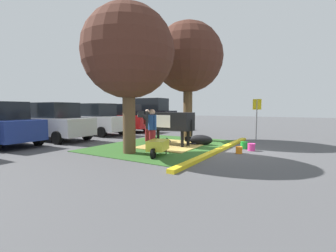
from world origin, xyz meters
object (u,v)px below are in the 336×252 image
Objects in this scene: calf_lying at (200,140)px; bucket_orange at (239,150)px; shade_tree_right at (188,58)px; sedan_red at (123,118)px; person_visitor_near at (152,129)px; cow_holstein at (167,121)px; shade_tree_left at (128,53)px; bucket_green at (244,145)px; sedan_blue at (0,124)px; bucket_pink at (251,147)px; parking_sign at (257,111)px; suv_black at (147,114)px; hatchback_white at (96,120)px; sedan_silver at (55,122)px; person_handler at (147,124)px; wheelbarrow at (158,146)px.

bucket_orange is at bearing -117.59° from calf_lying.
shade_tree_right reaches higher than sedan_red.
cow_holstein is at bearing 9.23° from person_visitor_near.
shade_tree_left is 4.16× the size of calf_lying.
shade_tree_right is 4.52m from calf_lying.
sedan_blue is (-5.05, 9.76, 0.82)m from bucket_green.
shade_tree_left is 6.10m from bucket_pink.
parking_sign is 0.49× the size of sedan_red.
hatchback_white is at bearing 177.67° from suv_black.
sedan_blue and sedan_silver have the same top height.
cow_holstein is 1.89× the size of person_handler.
shade_tree_left is 0.89× the size of shade_tree_right.
suv_black is (10.71, -0.44, 0.29)m from sedan_blue.
person_handler reaches higher than bucket_orange.
suv_black is (9.00, 5.82, -2.51)m from shade_tree_left.
sedan_red is (2.84, 9.43, 0.82)m from bucket_green.
bucket_orange is (2.06, -2.36, -0.25)m from wheelbarrow.
sedan_red is at bearing 91.62° from parking_sign.
hatchback_white is 1.00× the size of sedan_red.
sedan_silver and sedan_red have the same top height.
calf_lying is 7.80m from sedan_silver.
shade_tree_right is at bearing -44.38° from person_handler.
wheelbarrow is at bearing -84.32° from shade_tree_left.
shade_tree_right is at bearing 120.73° from parking_sign.
shade_tree_right reaches higher than bucket_green.
bucket_green is 0.07× the size of hatchback_white.
bucket_pink is (0.59, -3.65, -0.97)m from cow_holstein.
sedan_silver is 2.96m from hatchback_white.
parking_sign is (1.89, -3.19, -2.82)m from shade_tree_right.
shade_tree_left is 1.24× the size of hatchback_white.
cow_holstein reaches higher than bucket_green.
sedan_silver reaches higher than bucket_orange.
sedan_red is (4.00, 9.52, 0.85)m from bucket_orange.
bucket_green is at bearing -46.26° from shade_tree_left.
shade_tree_right is at bearing -82.10° from hatchback_white.
person_handler is at bearing -143.37° from suv_black.
hatchback_white is (0.34, 9.53, 0.82)m from bucket_green.
sedan_silver reaches higher than cow_holstein.
wheelbarrow is 0.36× the size of sedan_red.
cow_holstein is 10.13× the size of bucket_green.
bucket_pink is at bearing -18.04° from bucket_orange.
bucket_orange is at bearing -99.17° from person_handler.
sedan_silver is at bearing 121.73° from parking_sign.
sedan_blue reaches higher than calf_lying.
person_handler is 0.37× the size of sedan_red.
person_visitor_near is 0.38× the size of sedan_silver.
sedan_silver is at bearing 105.59° from bucket_green.
person_handler is 5.29× the size of bucket_pink.
person_handler is at bearing 40.48° from person_visitor_near.
bucket_orange is (-0.80, -4.93, -0.76)m from person_handler.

